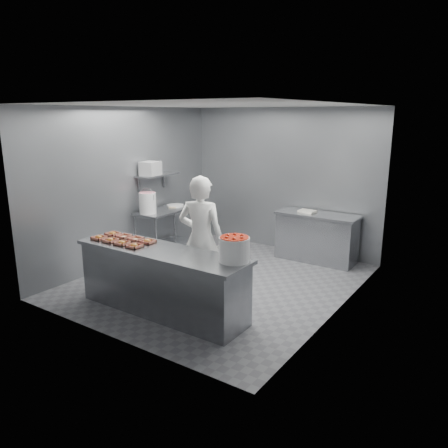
% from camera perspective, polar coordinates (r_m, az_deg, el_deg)
% --- Properties ---
extents(floor, '(4.50, 4.50, 0.00)m').
position_cam_1_polar(floor, '(7.23, -0.75, -7.49)').
color(floor, '#4C4C51').
rests_on(floor, ground).
extents(ceiling, '(4.50, 4.50, 0.00)m').
position_cam_1_polar(ceiling, '(6.72, -0.83, 15.29)').
color(ceiling, white).
rests_on(ceiling, wall_back).
extents(wall_back, '(4.00, 0.04, 2.80)m').
position_cam_1_polar(wall_back, '(8.75, 7.72, 5.71)').
color(wall_back, slate).
rests_on(wall_back, ground).
extents(wall_left, '(0.04, 4.50, 2.80)m').
position_cam_1_polar(wall_left, '(8.13, -12.46, 4.86)').
color(wall_left, slate).
rests_on(wall_left, ground).
extents(wall_right, '(0.04, 4.50, 2.80)m').
position_cam_1_polar(wall_right, '(5.95, 15.23, 1.35)').
color(wall_right, slate).
rests_on(wall_right, ground).
extents(service_counter, '(2.60, 0.70, 0.90)m').
position_cam_1_polar(service_counter, '(6.08, -8.11, -7.33)').
color(service_counter, slate).
rests_on(service_counter, ground).
extents(prep_table, '(0.60, 1.20, 0.90)m').
position_cam_1_polar(prep_table, '(8.48, -7.61, -0.13)').
color(prep_table, slate).
rests_on(prep_table, ground).
extents(back_counter, '(1.50, 0.60, 0.90)m').
position_cam_1_polar(back_counter, '(8.27, 11.99, -1.68)').
color(back_counter, slate).
rests_on(back_counter, ground).
extents(wall_shelf, '(0.35, 0.90, 0.03)m').
position_cam_1_polar(wall_shelf, '(8.41, -8.69, 6.36)').
color(wall_shelf, slate).
rests_on(wall_shelf, wall_left).
extents(tray_0, '(0.19, 0.18, 0.06)m').
position_cam_1_polar(tray_0, '(6.60, -16.00, -1.72)').
color(tray_0, tan).
rests_on(tray_0, service_counter).
extents(tray_1, '(0.19, 0.18, 0.06)m').
position_cam_1_polar(tray_1, '(6.42, -14.62, -2.06)').
color(tray_1, tan).
rests_on(tray_1, service_counter).
extents(tray_2, '(0.19, 0.18, 0.06)m').
position_cam_1_polar(tray_2, '(6.25, -13.15, -2.42)').
color(tray_2, tan).
rests_on(tray_2, service_counter).
extents(tray_3, '(0.19, 0.18, 0.06)m').
position_cam_1_polar(tray_3, '(6.08, -11.61, -2.80)').
color(tray_3, tan).
rests_on(tray_3, service_counter).
extents(tray_4, '(0.19, 0.18, 0.06)m').
position_cam_1_polar(tray_4, '(6.76, -14.33, -1.24)').
color(tray_4, tan).
rests_on(tray_4, service_counter).
extents(tray_5, '(0.19, 0.18, 0.04)m').
position_cam_1_polar(tray_5, '(6.59, -12.92, -1.59)').
color(tray_5, tan).
rests_on(tray_5, service_counter).
extents(tray_6, '(0.19, 0.18, 0.04)m').
position_cam_1_polar(tray_6, '(6.42, -11.45, -1.92)').
color(tray_6, tan).
rests_on(tray_6, service_counter).
extents(tray_7, '(0.19, 0.18, 0.06)m').
position_cam_1_polar(tray_7, '(6.26, -9.93, -2.24)').
color(tray_7, tan).
rests_on(tray_7, service_counter).
extents(worker, '(0.77, 0.61, 1.84)m').
position_cam_1_polar(worker, '(6.30, -3.02, -1.96)').
color(worker, white).
rests_on(worker, ground).
extents(strawberry_tub, '(0.38, 0.38, 0.31)m').
position_cam_1_polar(strawberry_tub, '(5.37, 1.35, -3.19)').
color(strawberry_tub, silver).
rests_on(strawberry_tub, service_counter).
extents(glaze_bucket, '(0.32, 0.30, 0.47)m').
position_cam_1_polar(glaze_bucket, '(8.08, -9.94, 2.79)').
color(glaze_bucket, silver).
rests_on(glaze_bucket, prep_table).
extents(bucket_lid, '(0.43, 0.43, 0.03)m').
position_cam_1_polar(bucket_lid, '(8.69, -6.40, 2.43)').
color(bucket_lid, silver).
rests_on(bucket_lid, prep_table).
extents(rag, '(0.17, 0.16, 0.02)m').
position_cam_1_polar(rag, '(8.58, -6.66, 2.24)').
color(rag, '#CCB28C').
rests_on(rag, prep_table).
extents(appliance, '(0.34, 0.37, 0.25)m').
position_cam_1_polar(appliance, '(8.26, -9.59, 7.18)').
color(appliance, gray).
rests_on(appliance, wall_shelf).
extents(paper_stack, '(0.32, 0.25, 0.04)m').
position_cam_1_polar(paper_stack, '(8.24, 10.82, 1.65)').
color(paper_stack, silver).
rests_on(paper_stack, back_counter).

